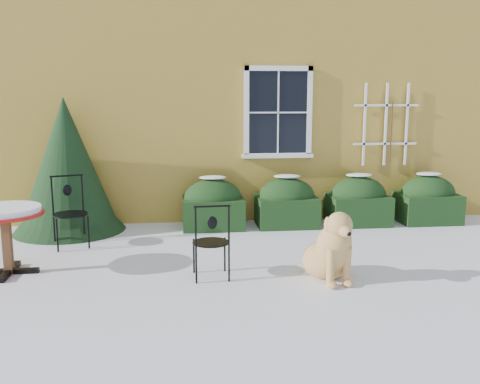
{
  "coord_description": "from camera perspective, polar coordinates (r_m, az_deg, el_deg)",
  "views": [
    {
      "loc": [
        -0.84,
        -6.54,
        2.26
      ],
      "look_at": [
        0.0,
        1.0,
        0.9
      ],
      "focal_mm": 40.0,
      "sensor_mm": 36.0,
      "label": 1
    }
  ],
  "objects": [
    {
      "name": "house",
      "position": [
        13.59,
        -2.87,
        14.2
      ],
      "size": [
        12.4,
        8.4,
        6.4
      ],
      "color": "gold",
      "rests_on": "ground"
    },
    {
      "name": "ground",
      "position": [
        6.97,
        0.92,
        -8.77
      ],
      "size": [
        80.0,
        80.0,
        0.0
      ],
      "primitive_type": "plane",
      "color": "white",
      "rests_on": "ground"
    },
    {
      "name": "patio_chair_near",
      "position": [
        6.69,
        -3.1,
        -5.23
      ],
      "size": [
        0.46,
        0.46,
        0.97
      ],
      "rotation": [
        0.0,
        0.0,
        3.19
      ],
      "color": "black",
      "rests_on": "ground"
    },
    {
      "name": "dog",
      "position": [
        6.74,
        9.7,
        -6.23
      ],
      "size": [
        0.69,
        1.05,
        0.93
      ],
      "rotation": [
        0.0,
        0.0,
        0.17
      ],
      "color": "tan",
      "rests_on": "ground"
    },
    {
      "name": "hedge_row",
      "position": [
        9.6,
        8.8,
        -1.1
      ],
      "size": [
        4.95,
        0.8,
        0.91
      ],
      "color": "black",
      "rests_on": "ground"
    },
    {
      "name": "evergreen_shrub",
      "position": [
        9.44,
        -17.93,
        1.44
      ],
      "size": [
        1.87,
        1.87,
        2.26
      ],
      "rotation": [
        0.0,
        0.0,
        -0.01
      ],
      "color": "black",
      "rests_on": "ground"
    },
    {
      "name": "patio_chair_far",
      "position": [
        8.52,
        -17.71,
        -1.99
      ],
      "size": [
        0.6,
        0.6,
        1.07
      ],
      "rotation": [
        0.0,
        0.0,
        0.31
      ],
      "color": "black",
      "rests_on": "ground"
    },
    {
      "name": "bistro_table",
      "position": [
        7.41,
        -23.76,
        -2.59
      ],
      "size": [
        0.95,
        0.95,
        0.88
      ],
      "rotation": [
        0.0,
        0.0,
        -0.2
      ],
      "color": "black",
      "rests_on": "ground"
    }
  ]
}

